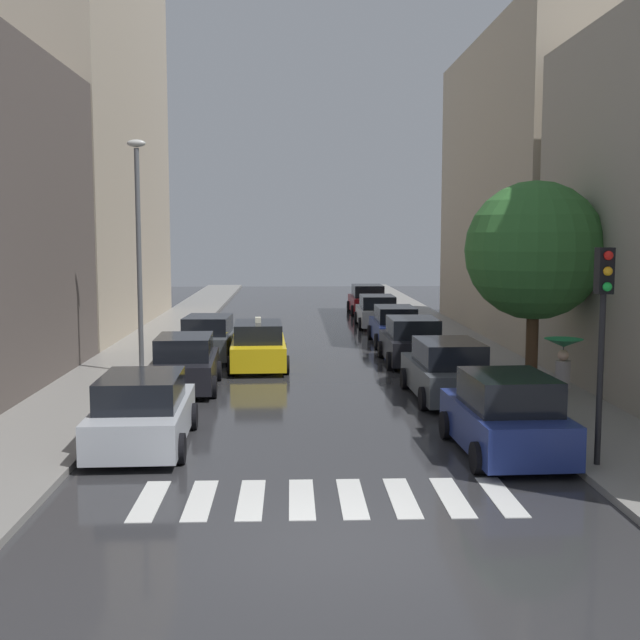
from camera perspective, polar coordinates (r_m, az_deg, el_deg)
ground_plane at (r=35.96m, az=-1.09°, el=-1.38°), size 28.00×72.00×0.04m
sidewalk_left at (r=36.42m, az=-11.37°, el=-1.25°), size 3.00×72.00×0.15m
sidewalk_right at (r=36.65m, az=9.13°, el=-1.17°), size 3.00×72.00×0.15m
crosswalk_stripes at (r=14.60m, az=0.49°, el=-12.63°), size 6.75×2.20×0.01m
building_left_mid at (r=41.65m, az=-16.93°, el=12.47°), size 6.00×18.65×18.93m
building_right_mid at (r=38.93m, az=15.47°, el=9.09°), size 6.00×17.23×13.68m
parked_car_left_nearest at (r=18.20m, az=-12.56°, el=-6.48°), size 2.24×4.47×1.64m
parked_car_left_second at (r=24.52m, az=-9.61°, el=-3.14°), size 2.16×4.23×1.67m
parked_car_left_third at (r=30.45m, az=-7.95°, el=-1.32°), size 2.23×4.31×1.64m
parked_car_right_nearest at (r=17.58m, az=13.13°, el=-6.77°), size 2.24×4.16×1.77m
parked_car_right_second at (r=23.11m, az=9.07°, el=-3.65°), size 2.21×4.60×1.70m
parked_car_right_third at (r=29.16m, az=6.59°, el=-1.58°), size 2.15×4.19×1.70m
parked_car_right_fourth at (r=34.28m, az=5.36°, el=-0.45°), size 2.02×4.53×1.63m
parked_car_right_fifth at (r=40.48m, az=4.09°, el=0.57°), size 2.11×4.47×1.62m
parked_car_right_sixth at (r=47.16m, az=3.40°, el=1.42°), size 2.18×4.40×1.72m
taxi_midroad at (r=28.26m, az=-4.43°, el=-1.87°), size 2.21×4.70×1.81m
pedestrian_foreground at (r=20.10m, az=16.97°, el=-3.01°), size 0.92×0.92×2.05m
street_tree_right at (r=24.13m, az=15.08°, el=4.79°), size 4.05×4.05×6.10m
traffic_light_right_corner at (r=16.46m, az=19.58°, el=0.85°), size 0.30×0.42×4.30m
lamp_post_left at (r=26.60m, az=-12.83°, el=5.51°), size 0.60×0.28×7.56m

